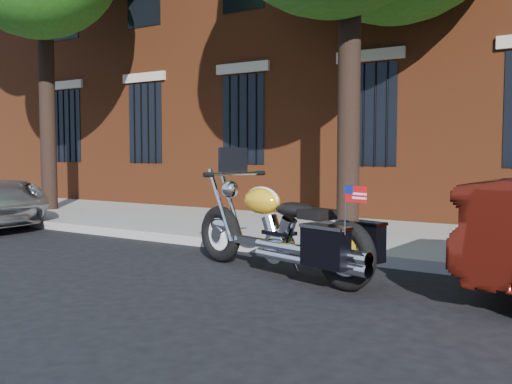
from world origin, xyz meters
The scene contains 4 objects.
ground centered at (0.00, 0.00, 0.00)m, with size 120.00×120.00×0.00m, color black.
curb centered at (0.00, 1.38, 0.07)m, with size 40.00×0.16×0.15m, color gray.
sidewalk centered at (0.00, 3.26, 0.07)m, with size 40.00×3.60×0.15m, color gray.
motorcycle centered at (0.92, 0.13, 0.52)m, with size 2.85×1.38×1.53m.
Camera 1 is at (4.23, -5.61, 1.47)m, focal length 40.00 mm.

